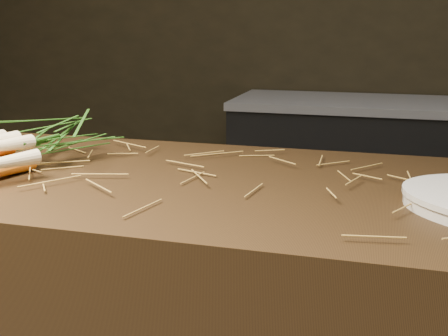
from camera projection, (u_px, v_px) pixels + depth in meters
name	position (u px, v px, depth m)	size (l,w,h in m)	color
back_counter	(407.00, 182.00, 2.93)	(1.82, 0.62, 0.84)	black
straw_bedding	(302.00, 182.00, 1.13)	(1.40, 0.60, 0.02)	olive
root_veg_bunch	(22.00, 146.00, 1.27)	(0.30, 0.58, 0.10)	#CD6011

